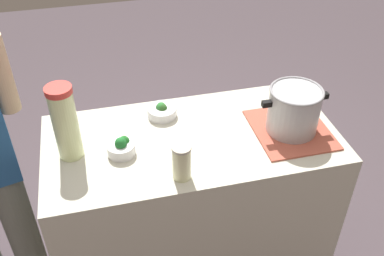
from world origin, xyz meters
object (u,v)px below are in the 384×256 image
Objects in this scene: cooking_pot at (294,109)px; lemonade_pitcher at (65,123)px; broccoli_bowl_center at (162,111)px; mason_jar at (182,162)px; broccoli_bowl_front at (122,147)px.

lemonade_pitcher reaches higher than cooking_pot.
broccoli_bowl_center is at bearing -24.64° from cooking_pot.
lemonade_pitcher reaches higher than broccoli_bowl_center.
broccoli_bowl_center is at bearing -156.44° from lemonade_pitcher.
broccoli_bowl_front is at bearing -42.92° from mason_jar.
broccoli_bowl_front is at bearing 46.51° from broccoli_bowl_center.
cooking_pot reaches higher than broccoli_bowl_center.
cooking_pot reaches higher than mason_jar.
lemonade_pitcher reaches higher than broccoli_bowl_front.
mason_jar is at bearing 137.08° from broccoli_bowl_front.
cooking_pot is 0.58m from broccoli_bowl_center.
lemonade_pitcher reaches higher than mason_jar.
mason_jar is 0.41m from broccoli_bowl_center.
broccoli_bowl_front is 0.30m from broccoli_bowl_center.
broccoli_bowl_front is (0.21, -0.19, -0.04)m from mason_jar.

